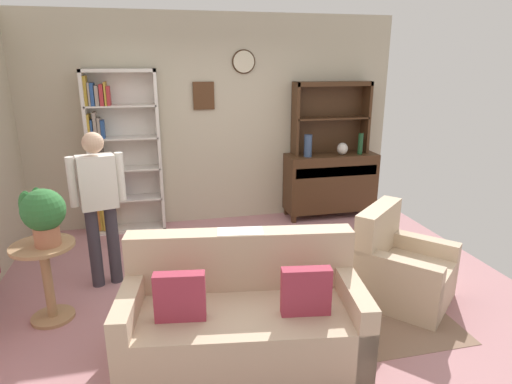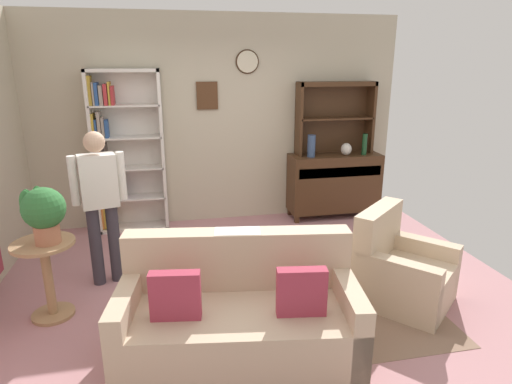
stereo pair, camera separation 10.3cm
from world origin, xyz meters
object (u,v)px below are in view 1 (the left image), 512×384
(sideboard_hutch, at_px, (331,108))
(armchair_floral, at_px, (401,271))
(potted_plant_large, at_px, (43,213))
(book_stack, at_px, (230,261))
(plant_stand, at_px, (47,274))
(person_reading, at_px, (99,199))
(coffee_table, at_px, (226,270))
(bookshelf, at_px, (119,154))
(vase_round, at_px, (342,149))
(bottle_wine, at_px, (360,144))
(sideboard, at_px, (330,182))
(couch_floral, at_px, (243,315))
(vase_tall, at_px, (308,146))

(sideboard_hutch, xyz_separation_m, armchair_floral, (-0.25, -2.46, -1.27))
(potted_plant_large, relative_size, book_stack, 2.64)
(plant_stand, distance_m, book_stack, 1.58)
(person_reading, bearing_deg, coffee_table, -31.07)
(sideboard_hutch, height_order, plant_stand, sideboard_hutch)
(bookshelf, bearing_deg, person_reading, -93.78)
(vase_round, xyz_separation_m, bottle_wine, (0.26, -0.02, 0.06))
(sideboard, height_order, plant_stand, sideboard)
(book_stack, bearing_deg, couch_floral, -91.47)
(sideboard, height_order, armchair_floral, sideboard)
(vase_tall, height_order, potted_plant_large, vase_tall)
(vase_round, distance_m, potted_plant_large, 3.99)
(bookshelf, height_order, vase_round, bookshelf)
(bookshelf, height_order, coffee_table, bookshelf)
(couch_floral, height_order, coffee_table, couch_floral)
(person_reading, bearing_deg, plant_stand, -126.69)
(coffee_table, relative_size, book_stack, 4.35)
(potted_plant_large, distance_m, person_reading, 0.69)
(sideboard, xyz_separation_m, book_stack, (-1.85, -2.16, -0.03))
(couch_floral, bearing_deg, bookshelf, 109.93)
(bookshelf, distance_m, coffee_table, 2.50)
(bottle_wine, bearing_deg, coffee_table, -138.63)
(vase_tall, distance_m, vase_round, 0.52)
(bookshelf, distance_m, bottle_wine, 3.30)
(vase_round, bearing_deg, bookshelf, 177.14)
(vase_round, height_order, couch_floral, vase_round)
(vase_round, bearing_deg, book_stack, -133.40)
(bottle_wine, xyz_separation_m, couch_floral, (-2.25, -2.69, -0.76))
(couch_floral, height_order, book_stack, couch_floral)
(sideboard, bearing_deg, armchair_floral, -96.04)
(sideboard, xyz_separation_m, person_reading, (-3.00, -1.40, 0.40))
(vase_tall, relative_size, book_stack, 1.66)
(sideboard_hutch, height_order, person_reading, sideboard_hutch)
(vase_tall, distance_m, person_reading, 2.93)
(vase_tall, relative_size, potted_plant_large, 0.63)
(couch_floral, distance_m, person_reading, 1.88)
(couch_floral, relative_size, person_reading, 1.22)
(vase_round, xyz_separation_m, potted_plant_large, (-3.50, -1.92, -0.01))
(bookshelf, xyz_separation_m, bottle_wine, (3.29, -0.17, 0.03))
(vase_round, distance_m, person_reading, 3.40)
(plant_stand, height_order, coffee_table, plant_stand)
(plant_stand, relative_size, person_reading, 0.46)
(sideboard, xyz_separation_m, sideboard_hutch, (0.00, 0.11, 1.05))
(bookshelf, distance_m, couch_floral, 3.13)
(vase_tall, xyz_separation_m, coffee_table, (-1.48, -2.00, -0.72))
(vase_round, bearing_deg, plant_stand, -151.89)
(armchair_floral, relative_size, book_stack, 5.88)
(plant_stand, bearing_deg, potted_plant_large, -24.91)
(bookshelf, relative_size, book_stack, 11.42)
(sideboard_hutch, distance_m, potted_plant_large, 4.01)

